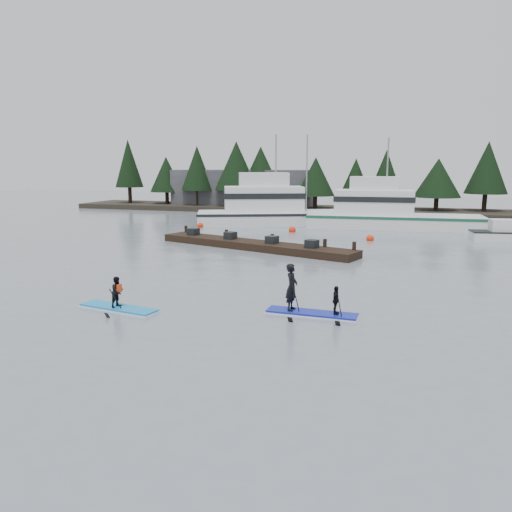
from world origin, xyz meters
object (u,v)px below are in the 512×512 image
(paddleboard_duo, at_px, (306,298))
(fishing_boat_medium, at_px, (389,221))
(paddleboard_solo, at_px, (118,300))
(fishing_boat_large, at_px, (279,217))
(floating_dock, at_px, (254,245))

(paddleboard_duo, bearing_deg, fishing_boat_medium, 88.24)
(paddleboard_solo, bearing_deg, fishing_boat_large, 102.13)
(fishing_boat_medium, bearing_deg, floating_dock, -123.24)
(fishing_boat_medium, bearing_deg, paddleboard_solo, -110.53)
(paddleboard_solo, bearing_deg, paddleboard_duo, 21.86)
(floating_dock, bearing_deg, paddleboard_duo, -46.78)
(fishing_boat_large, distance_m, fishing_boat_medium, 10.30)
(fishing_boat_large, xyz_separation_m, floating_dock, (2.26, -14.63, -0.46))
(paddleboard_solo, distance_m, paddleboard_duo, 7.33)
(fishing_boat_large, relative_size, floating_dock, 1.14)
(fishing_boat_large, height_order, paddleboard_solo, fishing_boat_large)
(fishing_boat_large, relative_size, fishing_boat_medium, 1.09)
(fishing_boat_medium, bearing_deg, paddleboard_duo, -97.57)
(floating_dock, height_order, paddleboard_duo, paddleboard_duo)
(floating_dock, bearing_deg, fishing_boat_large, 116.33)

